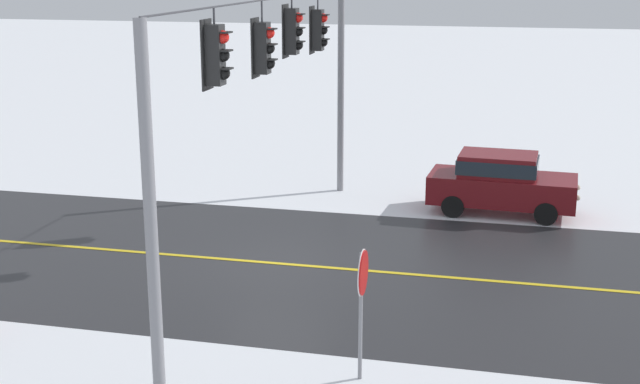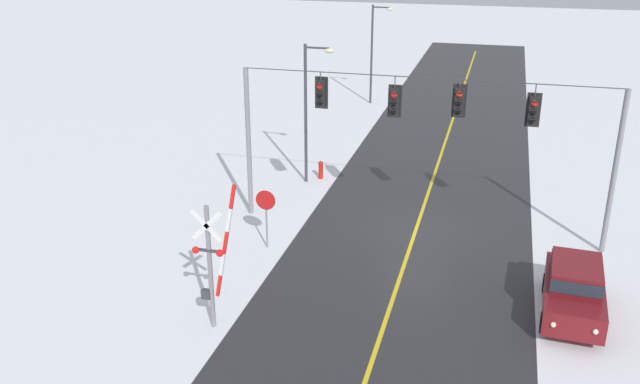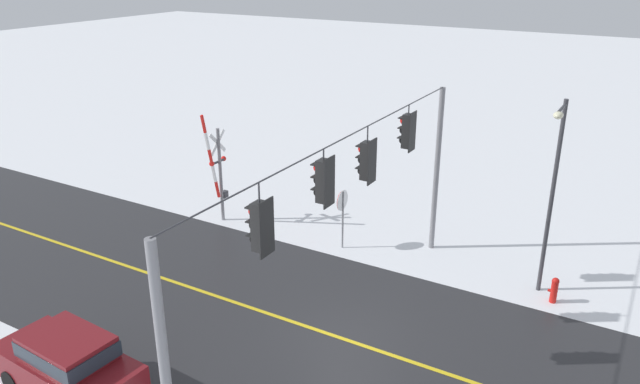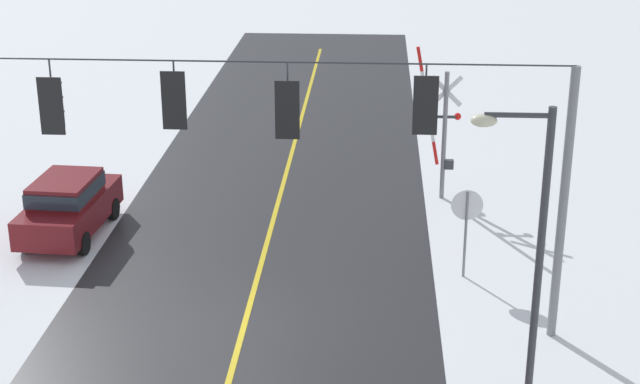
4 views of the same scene
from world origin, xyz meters
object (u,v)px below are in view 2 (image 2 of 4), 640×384
object	(u,v)px
parked_car_maroon	(574,287)
fire_hydrant	(321,169)
streetlamp_far	(375,45)
railroad_crossing	(212,260)
stop_sign	(266,206)
streetlamp_near	(310,101)

from	to	relation	value
parked_car_maroon	fire_hydrant	bearing A→B (deg)	137.85
streetlamp_far	fire_hydrant	size ratio (longest dim) A/B	7.39
railroad_crossing	parked_car_maroon	xyz separation A→B (m)	(10.53, 3.61, -1.34)
railroad_crossing	stop_sign	bearing A→B (deg)	93.12
streetlamp_near	streetlamp_far	xyz separation A→B (m)	(0.00, 15.67, 0.00)
streetlamp_near	stop_sign	bearing A→B (deg)	-87.37
railroad_crossing	streetlamp_far	xyz separation A→B (m)	(-0.64, 28.50, 1.62)
streetlamp_far	stop_sign	bearing A→B (deg)	-89.17
streetlamp_near	railroad_crossing	bearing A→B (deg)	-87.16
stop_sign	fire_hydrant	xyz separation A→B (m)	(0.02, 7.78, -1.25)
stop_sign	parked_car_maroon	size ratio (longest dim) A/B	0.55
stop_sign	streetlamp_far	size ratio (longest dim) A/B	0.36
railroad_crossing	streetlamp_far	bearing A→B (deg)	91.28
railroad_crossing	fire_hydrant	world-z (taller)	railroad_crossing
railroad_crossing	streetlamp_near	bearing A→B (deg)	92.84
parked_car_maroon	streetlamp_near	xyz separation A→B (m)	(-11.16, 9.22, 2.96)
fire_hydrant	streetlamp_near	bearing A→B (deg)	-122.08
streetlamp_near	parked_car_maroon	bearing A→B (deg)	-39.54
streetlamp_near	streetlamp_far	bearing A→B (deg)	90.00
parked_car_maroon	streetlamp_near	world-z (taller)	streetlamp_near
stop_sign	railroad_crossing	size ratio (longest dim) A/B	0.50
parked_car_maroon	fire_hydrant	distance (m)	14.59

